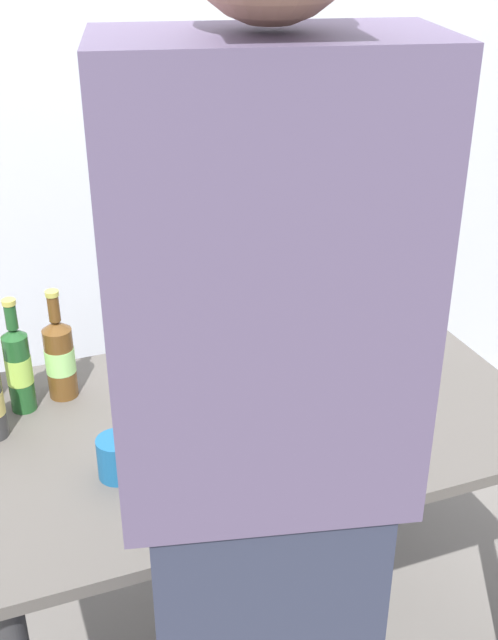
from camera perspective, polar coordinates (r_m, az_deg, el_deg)
name	(u,v)px	position (r m, az deg, el deg)	size (l,w,h in m)	color
ground_plane	(251,626)	(2.40, 0.17, -20.91)	(8.00, 8.00, 0.00)	slate
desk	(252,442)	(1.97, 0.20, -8.66)	(1.34, 0.81, 0.72)	#56514C
laptop	(338,361)	(2.05, 6.36, -2.90)	(0.33, 0.29, 0.20)	#B7BABC
beer_bottle_green	(19,367)	(1.95, -16.05, -3.20)	(0.06, 0.06, 0.29)	#1E5123
beer_bottle_dark	(60,357)	(1.98, -13.29, -2.54)	(0.07, 0.07, 0.28)	brown
person_figure	(265,494)	(1.28, 1.13, -12.27)	(0.47, 0.35, 1.91)	#2D3347
coffee_mug	(119,457)	(1.73, -9.22, -9.57)	(0.12, 0.09, 0.09)	#19598C
back_wall	(141,88)	(2.53, -7.70, 16.04)	(6.00, 0.10, 2.60)	silver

